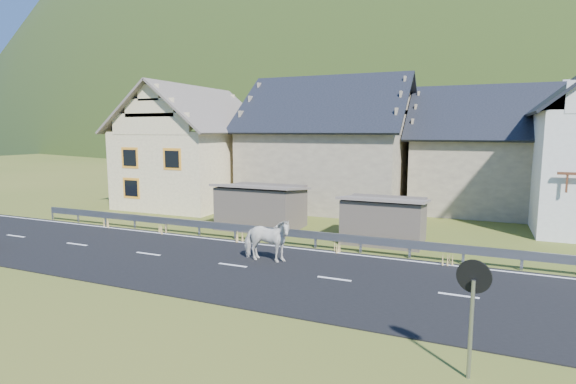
% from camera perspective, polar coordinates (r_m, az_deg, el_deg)
% --- Properties ---
extents(ground, '(160.00, 160.00, 0.00)m').
position_cam_1_polar(ground, '(17.31, -7.03, -9.34)').
color(ground, '#3A4D16').
rests_on(ground, ground).
extents(road, '(60.00, 7.00, 0.04)m').
position_cam_1_polar(road, '(17.31, -7.03, -9.27)').
color(road, black).
rests_on(road, ground).
extents(lane_markings, '(60.00, 6.60, 0.01)m').
position_cam_1_polar(lane_markings, '(17.30, -7.03, -9.19)').
color(lane_markings, silver).
rests_on(lane_markings, road).
extents(guardrail, '(28.10, 0.09, 0.75)m').
position_cam_1_polar(guardrail, '(20.32, -1.83, -5.05)').
color(guardrail, '#93969B').
rests_on(guardrail, ground).
extents(shed_left, '(4.30, 3.30, 2.40)m').
position_cam_1_polar(shed_left, '(23.56, -3.36, -1.93)').
color(shed_left, brown).
rests_on(shed_left, ground).
extents(shed_right, '(3.80, 2.90, 2.20)m').
position_cam_1_polar(shed_right, '(21.05, 12.10, -3.56)').
color(shed_right, brown).
rests_on(shed_right, ground).
extents(house_cream, '(7.80, 9.80, 8.30)m').
position_cam_1_polar(house_cream, '(32.07, -11.93, 6.36)').
color(house_cream, '#FCE8B2').
rests_on(house_cream, ground).
extents(house_stone_a, '(10.80, 9.80, 8.90)m').
position_cam_1_polar(house_stone_a, '(30.74, 5.40, 6.95)').
color(house_stone_a, tan).
rests_on(house_stone_a, ground).
extents(house_stone_b, '(9.80, 8.80, 8.10)m').
position_cam_1_polar(house_stone_b, '(31.30, 24.38, 5.58)').
color(house_stone_b, tan).
rests_on(house_stone_b, ground).
extents(mountain, '(440.00, 280.00, 260.00)m').
position_cam_1_polar(mountain, '(195.92, 21.91, -0.08)').
color(mountain, black).
rests_on(mountain, ground).
extents(conifer_patch, '(76.00, 50.00, 28.00)m').
position_cam_1_polar(conifer_patch, '(139.50, -3.96, 8.21)').
color(conifer_patch, black).
rests_on(conifer_patch, ground).
extents(horse, '(1.08, 2.11, 1.73)m').
position_cam_1_polar(horse, '(17.44, -2.75, -6.08)').
color(horse, silver).
rests_on(horse, road).
extents(traffic_mirror, '(0.69, 0.25, 2.51)m').
position_cam_1_polar(traffic_mirror, '(10.07, 22.44, -11.65)').
color(traffic_mirror, '#93969B').
rests_on(traffic_mirror, ground).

